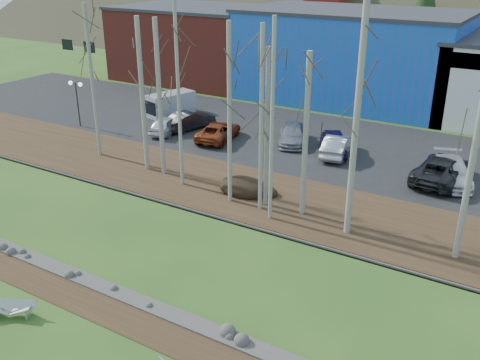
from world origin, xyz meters
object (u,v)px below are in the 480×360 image
Objects in this scene: car_3 at (293,134)px; car_5 at (337,145)px; street_lamp at (76,91)px; car_4 at (333,143)px; car_6 at (442,169)px; car_0 at (166,125)px; bench_damaged at (12,309)px; van_grey at (169,104)px; car_7 at (452,171)px; car_1 at (190,120)px; car_2 at (219,131)px.

car_5 reaches higher than car_3.
street_lamp reaches higher than car_3.
car_4 is 0.78× the size of car_6.
bench_damaged is at bearing 100.00° from car_0.
street_lamp is 27.73m from car_6.
bench_damaged is 23.89m from car_3.
car_0 is 0.85× the size of van_grey.
car_6 is at bearing 33.67° from bench_damaged.
street_lamp reaches higher than car_7.
car_5 is at bearing 154.62° from car_7.
van_grey is at bearing 150.89° from car_3.
car_5 reaches higher than car_0.
car_7 is at bearing 32.69° from bench_damaged.
car_1 is at bearing -131.93° from car_0.
van_grey is (-7.38, 3.45, 0.27)m from car_2.
car_2 is 15.98m from car_6.
car_6 is at bearing 169.65° from car_0.
bench_damaged is at bearing 69.87° from car_5.
car_2 is at bearing 162.67° from car_7.
car_3 is 1.04× the size of car_4.
bench_damaged is 24.18m from car_1.
car_0 is at bearing 84.10° from bench_damaged.
van_grey is at bearing -3.52° from car_6.
car_1 is at bearing 80.32° from bench_damaged.
car_5 is (12.25, 0.32, 0.02)m from car_1.
van_grey reaches higher than car_0.
street_lamp is 28.31m from car_7.
van_grey is at bearing -35.06° from car_2.
van_grey is (-23.92, 2.92, 0.21)m from car_7.
van_grey is (-12.44, 1.28, 0.28)m from car_3.
car_6 reaches higher than bench_damaged.
car_6 is at bearing -34.62° from car_4.
car_3 is 3.47m from car_4.
car_4 is (3.74, 23.32, 0.52)m from bench_damaged.
car_0 is 0.89× the size of car_4.
car_7 is (11.48, -1.64, 0.07)m from car_3.
car_1 is 4.65m from van_grey.
car_5 is at bearing -58.20° from car_4.
car_5 is 7.74m from car_7.
car_6 is (11.24, 22.09, 0.55)m from bench_damaged.
street_lamp is 0.94× the size of car_0.
car_7 reaches higher than car_0.
car_1 reaches higher than car_3.
car_3 is 0.91× the size of car_7.
car_1 is at bearing 159.36° from car_7.
car_7 is (20.91, 1.26, 0.06)m from car_0.
street_lamp is 0.65× the size of car_6.
car_7 is at bearing -31.40° from car_3.
bench_damaged is 0.43× the size of car_0.
bench_damaged is 22.23m from car_2.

